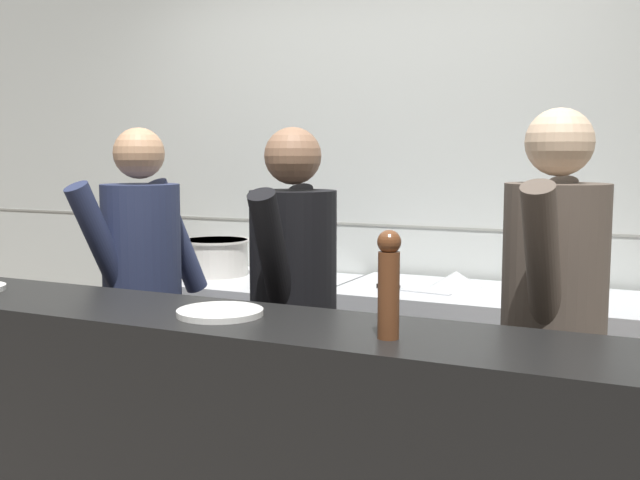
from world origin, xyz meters
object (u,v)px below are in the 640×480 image
object	(u,v)px
stock_pot	(216,256)
chefs_knife	(406,289)
plated_dish_appetiser	(220,312)
pepper_mill	(389,282)
chef_head_cook	(143,298)
oven_range	(251,362)
sauce_pot	(292,261)
chef_sous	(293,317)
mixing_bowl_steel	(456,279)
chef_line	(553,334)

from	to	relation	value
stock_pot	chefs_knife	bearing A→B (deg)	-7.35
plated_dish_appetiser	pepper_mill	size ratio (longest dim) A/B	0.91
stock_pot	chef_head_cook	xyz separation A→B (m)	(0.13, -0.76, -0.08)
oven_range	pepper_mill	bearing A→B (deg)	-48.62
sauce_pot	pepper_mill	world-z (taller)	pepper_mill
sauce_pot	chef_sous	size ratio (longest dim) A/B	0.18
sauce_pot	mixing_bowl_steel	distance (m)	0.81
oven_range	stock_pot	xyz separation A→B (m)	(-0.22, 0.02, 0.54)
sauce_pot	chefs_knife	bearing A→B (deg)	-9.82
chef_sous	chef_line	xyz separation A→B (m)	(0.95, 0.04, 0.03)
oven_range	chef_head_cook	bearing A→B (deg)	-97.16
mixing_bowl_steel	chef_head_cook	distance (m)	1.41
stock_pot	chef_line	distance (m)	1.98
chefs_knife	chef_line	size ratio (longest dim) A/B	0.21
oven_range	stock_pot	bearing A→B (deg)	173.75
chef_head_cook	mixing_bowl_steel	bearing A→B (deg)	48.53
mixing_bowl_steel	chef_line	xyz separation A→B (m)	(0.55, -0.82, -0.02)
pepper_mill	chef_sous	world-z (taller)	chef_sous
plated_dish_appetiser	oven_range	bearing A→B (deg)	117.61
chefs_knife	pepper_mill	bearing A→B (deg)	-73.14
plated_dish_appetiser	chef_line	xyz separation A→B (m)	(0.87, 0.67, -0.12)
oven_range	chef_line	distance (m)	1.83
sauce_pot	chef_head_cook	distance (m)	0.81
chefs_knife	chef_head_cook	bearing A→B (deg)	-147.60
oven_range	sauce_pot	world-z (taller)	sauce_pot
plated_dish_appetiser	sauce_pot	bearing A→B (deg)	109.11
stock_pot	sauce_pot	world-z (taller)	sauce_pot
chefs_knife	pepper_mill	distance (m)	1.43
sauce_pot	mixing_bowl_steel	size ratio (longest dim) A/B	1.19
sauce_pot	chefs_knife	world-z (taller)	sauce_pot
stock_pot	sauce_pot	bearing A→B (deg)	-4.03
mixing_bowl_steel	chef_sous	xyz separation A→B (m)	(-0.40, -0.85, -0.05)
chefs_knife	chef_head_cook	size ratio (longest dim) A/B	0.22
pepper_mill	chef_line	size ratio (longest dim) A/B	0.17
pepper_mill	chef_sous	bearing A→B (deg)	132.79
stock_pot	chefs_knife	xyz separation A→B (m)	(1.10, -0.14, -0.07)
chefs_knife	pepper_mill	world-z (taller)	pepper_mill
sauce_pot	mixing_bowl_steel	xyz separation A→B (m)	(0.80, 0.08, -0.05)
chef_sous	sauce_pot	bearing A→B (deg)	110.66
oven_range	chef_line	world-z (taller)	chef_line
mixing_bowl_steel	pepper_mill	bearing A→B (deg)	-81.42
sauce_pot	chefs_knife	distance (m)	0.64
stock_pot	chef_line	xyz separation A→B (m)	(1.82, -0.77, -0.06)
chef_line	chef_head_cook	bearing A→B (deg)	-177.85
mixing_bowl_steel	chefs_knife	bearing A→B (deg)	-132.29
plated_dish_appetiser	pepper_mill	distance (m)	0.57
chefs_knife	chef_sous	xyz separation A→B (m)	(-0.22, -0.66, -0.02)
mixing_bowl_steel	pepper_mill	distance (m)	1.57
sauce_pot	chef_head_cook	bearing A→B (deg)	-115.36
mixing_bowl_steel	plated_dish_appetiser	size ratio (longest dim) A/B	0.93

